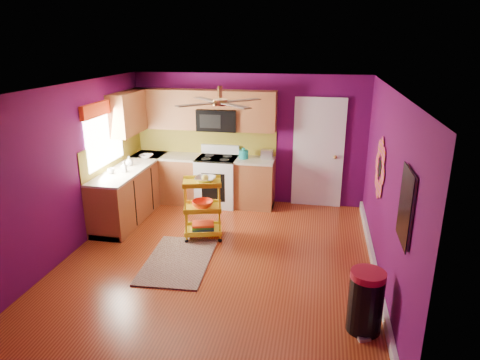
# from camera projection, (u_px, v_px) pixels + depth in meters

# --- Properties ---
(ground) EXTENTS (5.00, 5.00, 0.00)m
(ground) POSITION_uv_depth(u_px,v_px,m) (219.00, 259.00, 6.35)
(ground) COLOR maroon
(ground) RESTS_ON ground
(room_envelope) EXTENTS (4.54, 5.04, 2.52)m
(room_envelope) POSITION_uv_depth(u_px,v_px,m) (219.00, 152.00, 5.83)
(room_envelope) COLOR #54094A
(room_envelope) RESTS_ON ground
(lower_cabinets) EXTENTS (2.81, 2.31, 0.94)m
(lower_cabinets) POSITION_uv_depth(u_px,v_px,m) (172.00, 186.00, 8.14)
(lower_cabinets) COLOR brown
(lower_cabinets) RESTS_ON ground
(electric_range) EXTENTS (0.76, 0.66, 1.13)m
(electric_range) POSITION_uv_depth(u_px,v_px,m) (217.00, 180.00, 8.32)
(electric_range) COLOR white
(electric_range) RESTS_ON ground
(upper_cabinetry) EXTENTS (2.80, 2.30, 1.26)m
(upper_cabinetry) POSITION_uv_depth(u_px,v_px,m) (180.00, 112.00, 8.03)
(upper_cabinetry) COLOR brown
(upper_cabinetry) RESTS_ON ground
(left_window) EXTENTS (0.08, 1.35, 1.08)m
(left_window) POSITION_uv_depth(u_px,v_px,m) (104.00, 124.00, 7.17)
(left_window) COLOR white
(left_window) RESTS_ON ground
(panel_door) EXTENTS (0.95, 0.11, 2.15)m
(panel_door) POSITION_uv_depth(u_px,v_px,m) (318.00, 154.00, 8.09)
(panel_door) COLOR white
(panel_door) RESTS_ON ground
(right_wall_art) EXTENTS (0.04, 2.74, 1.04)m
(right_wall_art) POSITION_uv_depth(u_px,v_px,m) (390.00, 183.00, 5.18)
(right_wall_art) COLOR black
(right_wall_art) RESTS_ON ground
(ceiling_fan) EXTENTS (1.01, 1.01, 0.26)m
(ceiling_fan) POSITION_uv_depth(u_px,v_px,m) (220.00, 102.00, 5.82)
(ceiling_fan) COLOR #BF8C3F
(ceiling_fan) RESTS_ON ground
(shag_rug) EXTENTS (0.99, 1.53, 0.02)m
(shag_rug) POSITION_uv_depth(u_px,v_px,m) (178.00, 261.00, 6.26)
(shag_rug) COLOR black
(shag_rug) RESTS_ON ground
(rolling_cart) EXTENTS (0.69, 0.58, 1.08)m
(rolling_cart) POSITION_uv_depth(u_px,v_px,m) (203.00, 206.00, 6.85)
(rolling_cart) COLOR yellow
(rolling_cart) RESTS_ON ground
(trash_can) EXTENTS (0.49, 0.49, 0.73)m
(trash_can) POSITION_uv_depth(u_px,v_px,m) (366.00, 301.00, 4.69)
(trash_can) COLOR black
(trash_can) RESTS_ON ground
(teal_kettle) EXTENTS (0.18, 0.18, 0.21)m
(teal_kettle) POSITION_uv_depth(u_px,v_px,m) (244.00, 154.00, 8.11)
(teal_kettle) COLOR teal
(teal_kettle) RESTS_ON lower_cabinets
(toaster) EXTENTS (0.22, 0.15, 0.18)m
(toaster) POSITION_uv_depth(u_px,v_px,m) (267.00, 154.00, 8.07)
(toaster) COLOR beige
(toaster) RESTS_ON lower_cabinets
(soap_bottle_a) EXTENTS (0.08, 0.08, 0.18)m
(soap_bottle_a) POSITION_uv_depth(u_px,v_px,m) (124.00, 167.00, 7.28)
(soap_bottle_a) COLOR #EA3F72
(soap_bottle_a) RESTS_ON lower_cabinets
(soap_bottle_b) EXTENTS (0.13, 0.13, 0.17)m
(soap_bottle_b) POSITION_uv_depth(u_px,v_px,m) (129.00, 161.00, 7.64)
(soap_bottle_b) COLOR white
(soap_bottle_b) RESTS_ON lower_cabinets
(counter_dish) EXTENTS (0.24, 0.24, 0.06)m
(counter_dish) POSITION_uv_depth(u_px,v_px,m) (147.00, 156.00, 8.18)
(counter_dish) COLOR white
(counter_dish) RESTS_ON lower_cabinets
(counter_cup) EXTENTS (0.12, 0.12, 0.09)m
(counter_cup) POSITION_uv_depth(u_px,v_px,m) (111.00, 171.00, 7.21)
(counter_cup) COLOR white
(counter_cup) RESTS_ON lower_cabinets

